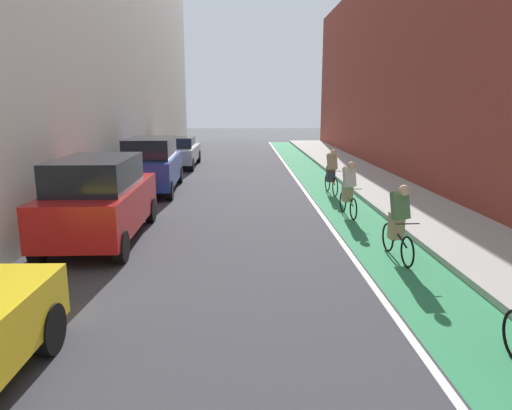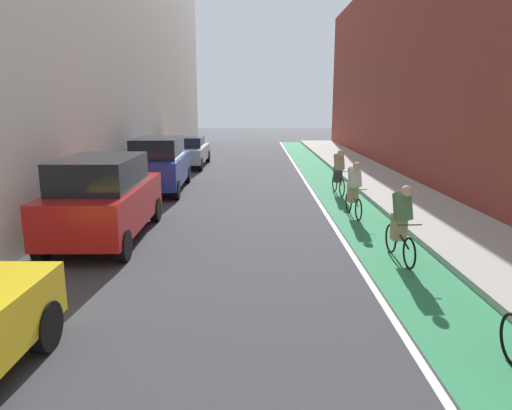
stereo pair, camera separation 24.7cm
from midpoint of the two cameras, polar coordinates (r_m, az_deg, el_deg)
The scene contains 12 objects.
ground_plane at distance 16.93m, azimuth -2.68°, elevation 1.35°, with size 95.37×95.37×0.00m, color #38383D.
bike_lane_paint at distance 19.15m, azimuth 7.64°, elevation 2.52°, with size 1.60×43.35×0.00m, color #2D8451.
lane_divider_stripe at distance 19.02m, azimuth 4.96°, elevation 2.52°, with size 0.12×43.35×0.00m, color white.
sidewalk_right at distance 19.60m, azimuth 13.82°, elevation 2.70°, with size 2.67×43.35×0.14m, color #A8A59E.
building_facade_left at distance 19.84m, azimuth -21.41°, elevation 19.18°, with size 4.15×43.35×11.74m.
building_facade_right at distance 22.12m, azimuth 19.66°, elevation 16.15°, with size 2.40×39.35×9.95m, color brown.
parked_suv_red at distance 11.56m, azimuth -19.01°, elevation 0.77°, with size 1.93×4.50×1.98m.
parked_suv_blue at distance 17.76m, azimuth -12.91°, elevation 4.89°, with size 2.00×4.75×1.98m.
parked_sedan_silver at distance 24.63m, azimuth -9.78°, elevation 6.42°, with size 2.01×4.67×1.53m.
cyclist_mid at distance 10.06m, azimuth 16.21°, elevation -1.67°, with size 0.48×1.68×1.59m.
cyclist_trailing at distance 13.70m, azimuth 10.66°, elevation 2.01°, with size 0.48×1.67×1.59m.
cyclist_far at distance 17.04m, azimuth 8.74°, elevation 4.19°, with size 0.48×1.71×1.61m.
Camera 1 is at (0.18, 1.04, 3.16)m, focal length 32.97 mm.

